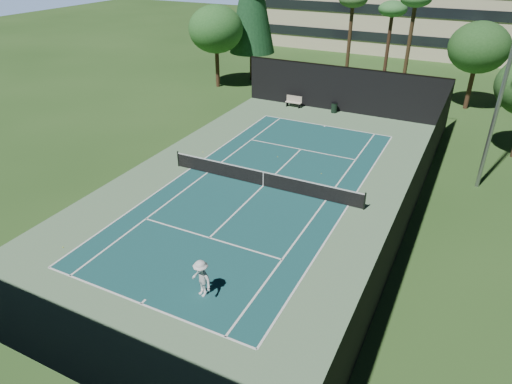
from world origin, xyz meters
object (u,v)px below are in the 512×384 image
tennis_net (263,178)px  tennis_ball_b (278,157)px  tennis_ball_d (203,152)px  player (201,278)px  tennis_ball_c (321,174)px  trash_bin (334,107)px  park_bench (294,101)px  tennis_ball_a (63,247)px

tennis_net → tennis_ball_b: (-0.98, 4.38, -0.53)m
tennis_net → tennis_ball_d: bearing=156.3°
player → tennis_ball_c: 13.49m
tennis_net → tennis_ball_d: 6.77m
tennis_net → trash_bin: 15.41m
tennis_ball_c → park_bench: size_ratio=0.04×
tennis_ball_c → tennis_ball_d: tennis_ball_c is taller
tennis_ball_b → tennis_ball_c: size_ratio=1.02×
tennis_ball_b → tennis_ball_d: 5.46m
trash_bin → tennis_ball_d: bearing=-114.4°
tennis_net → player: player is taller
tennis_ball_b → tennis_ball_c: (3.69, -1.15, -0.00)m
tennis_ball_b → trash_bin: 11.05m
tennis_net → tennis_ball_b: bearing=102.6°
tennis_ball_c → tennis_ball_a: bearing=-122.9°
tennis_net → tennis_ball_c: 4.25m
tennis_net → park_bench: (-4.27, 15.30, -0.01)m
tennis_net → player: size_ratio=7.18×
tennis_ball_a → park_bench: park_bench is taller
trash_bin → tennis_ball_a: bearing=-102.5°
tennis_ball_a → tennis_ball_c: bearing=57.1°
tennis_ball_b → park_bench: 11.42m
tennis_ball_b → tennis_ball_a: bearing=-109.2°
tennis_ball_d → park_bench: size_ratio=0.04×
tennis_ball_c → park_bench: 13.95m
park_bench → trash_bin: park_bench is taller
trash_bin → player: bearing=-84.6°
tennis_ball_b → tennis_net: bearing=-77.4°
tennis_net → trash_bin: tennis_net is taller
tennis_ball_b → tennis_ball_d: tennis_ball_b is taller
player → trash_bin: 25.73m
tennis_ball_c → tennis_ball_d: bearing=-176.6°
player → trash_bin: player is taller
player → park_bench: (-6.28, 25.51, -0.35)m
player → park_bench: player is taller
tennis_ball_d → trash_bin: size_ratio=0.06×
tennis_ball_b → tennis_ball_c: 3.86m
tennis_ball_b → player: bearing=-78.4°
player → tennis_ball_d: (-8.19, 12.92, -0.87)m
tennis_ball_d → park_bench: bearing=81.4°
player → tennis_ball_b: 14.92m
trash_bin → park_bench: bearing=-178.5°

